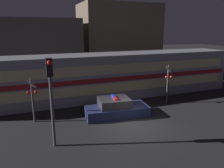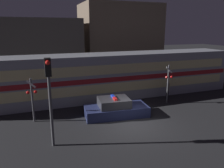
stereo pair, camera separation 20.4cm
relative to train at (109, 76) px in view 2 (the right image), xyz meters
name	(u,v)px [view 2 (the right image)]	position (x,y,z in m)	size (l,w,h in m)	color
ground_plane	(133,124)	(-0.50, -6.11, -1.95)	(120.00, 120.00, 0.00)	black
train	(109,76)	(0.00, 0.00, 0.00)	(23.75, 3.12, 3.89)	gray
police_car	(116,109)	(-1.01, -4.38, -1.42)	(4.58, 2.37, 1.42)	navy
pedestrian	(168,90)	(4.58, -2.41, -1.11)	(0.27, 0.27, 1.63)	black
crossing_signal_near	(168,82)	(3.93, -3.36, -0.13)	(0.66, 0.29, 3.20)	#4C4C51
crossing_signal_far	(32,98)	(-6.46, -3.48, -0.27)	(0.66, 0.29, 2.94)	#4C4C51
traffic_light_corner	(49,89)	(-5.57, -7.07, 1.18)	(0.30, 0.46, 4.64)	#4C4C51
building_left	(43,52)	(-5.08, 7.00, 1.58)	(8.09, 4.74, 7.04)	#47423D
building_center	(119,41)	(4.64, 9.00, 2.56)	(9.57, 6.36, 9.00)	brown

